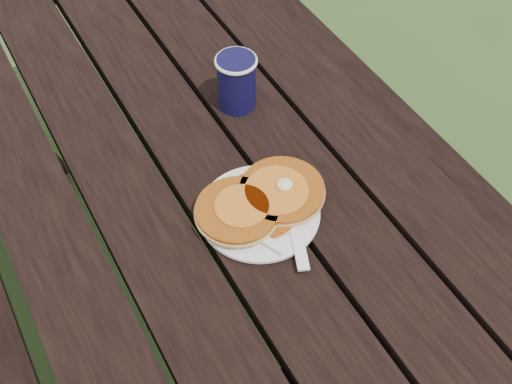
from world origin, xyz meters
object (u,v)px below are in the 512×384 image
picnic_table (180,217)px  plate (259,213)px  coffee_cup (237,80)px  pancake_stack (261,201)px

picnic_table → plate: 0.52m
coffee_cup → pancake_stack: bearing=-109.4°
picnic_table → pancake_stack: bearing=-83.1°
picnic_table → pancake_stack: size_ratio=7.62×
plate → coffee_cup: 0.29m
picnic_table → coffee_cup: 0.47m
plate → coffee_cup: size_ratio=1.79×
pancake_stack → picnic_table: bearing=96.9°
pancake_stack → coffee_cup: (0.09, 0.26, 0.04)m
picnic_table → coffee_cup: size_ratio=15.68×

